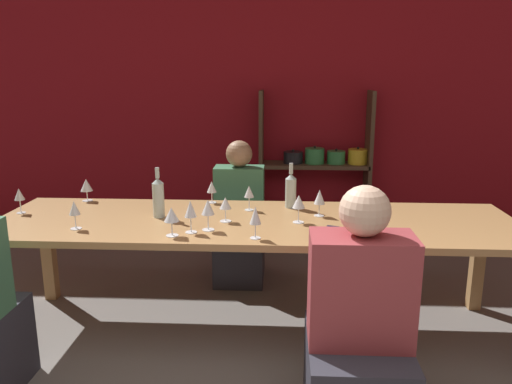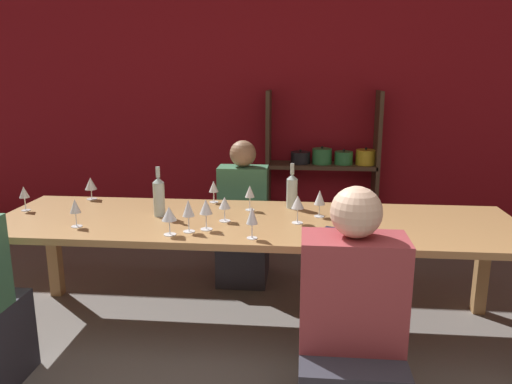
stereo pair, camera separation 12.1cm
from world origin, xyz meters
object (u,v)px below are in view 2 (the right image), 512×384
(wine_glass_red_e, at_px, (188,209))
(dining_table, at_px, (254,230))
(wine_glass_white_b, at_px, (250,192))
(wine_glass_white_c, at_px, (75,207))
(wine_bottle_green, at_px, (159,196))
(wine_glass_white_a, at_px, (252,216))
(wine_bottle_dark, at_px, (292,190))
(wine_glass_red_b, at_px, (206,208))
(wine_glass_red_d, at_px, (91,184))
(wine_glass_red_a, at_px, (320,198))
(wine_glass_white_f, at_px, (225,204))
(shelf_unit, at_px, (323,189))
(wine_glass_red_c, at_px, (298,203))
(wine_glass_white_d, at_px, (214,187))
(wine_glass_white_e, at_px, (169,215))
(wine_glass_empty_a, at_px, (24,193))
(person_far_a, at_px, (243,230))
(cell_phone, at_px, (328,231))

(wine_glass_red_e, bearing_deg, dining_table, 38.05)
(wine_glass_white_b, xyz_separation_m, wine_glass_white_c, (-0.97, -0.45, -0.00))
(wine_bottle_green, height_order, wine_glass_white_a, wine_bottle_green)
(wine_bottle_dark, bearing_deg, wine_glass_red_b, -132.46)
(wine_glass_red_d, bearing_deg, dining_table, -18.14)
(wine_glass_red_a, bearing_deg, wine_glass_white_f, -165.30)
(shelf_unit, height_order, wine_glass_red_c, shelf_unit)
(wine_bottle_green, height_order, wine_glass_white_d, wine_bottle_green)
(wine_glass_red_c, bearing_deg, wine_glass_white_e, -157.70)
(wine_glass_white_a, xyz_separation_m, wine_glass_white_c, (-1.04, 0.11, -0.01))
(shelf_unit, bearing_deg, wine_glass_white_d, -119.40)
(wine_glass_red_a, distance_m, wine_glass_empty_a, 1.90)
(wine_glass_white_b, xyz_separation_m, wine_glass_white_d, (-0.27, 0.18, -0.01))
(dining_table, bearing_deg, wine_glass_white_a, -86.57)
(wine_glass_red_b, height_order, wine_glass_white_e, wine_glass_red_b)
(wine_bottle_dark, distance_m, wine_glass_red_c, 0.35)
(wine_glass_white_c, distance_m, wine_glass_red_e, 0.67)
(wine_glass_white_c, xyz_separation_m, wine_glass_red_d, (-0.18, 0.63, -0.01))
(wine_bottle_green, distance_m, wine_glass_white_c, 0.50)
(wine_glass_red_a, bearing_deg, shelf_unit, 86.78)
(wine_bottle_green, xyz_separation_m, wine_glass_red_d, (-0.60, 0.36, -0.02))
(wine_glass_white_b, xyz_separation_m, wine_glass_white_e, (-0.39, -0.54, -0.00))
(wine_glass_white_d, distance_m, wine_glass_red_c, 0.73)
(wine_glass_red_c, relative_size, wine_glass_red_d, 1.08)
(wine_bottle_green, height_order, wine_glass_red_b, wine_bottle_green)
(wine_glass_white_a, bearing_deg, wine_glass_white_c, 173.82)
(wine_glass_red_c, height_order, wine_glass_white_e, wine_glass_red_c)
(shelf_unit, relative_size, person_far_a, 1.30)
(dining_table, relative_size, wine_glass_white_b, 19.29)
(wine_bottle_green, distance_m, wine_glass_red_a, 1.00)
(wine_glass_red_c, bearing_deg, wine_glass_red_b, -161.33)
(shelf_unit, distance_m, dining_table, 1.90)
(dining_table, height_order, wine_bottle_dark, wine_bottle_dark)
(wine_glass_red_c, relative_size, wine_glass_empty_a, 1.05)
(person_far_a, bearing_deg, shelf_unit, -122.94)
(wine_glass_white_d, relative_size, wine_glass_red_c, 0.89)
(wine_glass_red_b, bearing_deg, wine_glass_red_c, 18.67)
(wine_glass_red_c, distance_m, wine_glass_red_d, 1.52)
(wine_glass_empty_a, bearing_deg, shelf_unit, 41.51)
(wine_glass_white_b, relative_size, wine_glass_red_d, 1.05)
(shelf_unit, relative_size, wine_glass_white_a, 8.07)
(wine_bottle_dark, height_order, wine_glass_red_a, wine_bottle_dark)
(wine_bottle_green, xyz_separation_m, wine_glass_white_d, (0.28, 0.36, -0.02))
(wine_bottle_green, height_order, cell_phone, wine_bottle_green)
(wine_glass_white_c, bearing_deg, person_far_a, 50.96)
(wine_bottle_green, relative_size, wine_glass_empty_a, 1.93)
(wine_glass_white_c, bearing_deg, wine_glass_red_d, 105.82)
(cell_phone, bearing_deg, wine_glass_red_b, -178.31)
(dining_table, height_order, cell_phone, cell_phone)
(wine_bottle_green, relative_size, wine_glass_white_d, 2.06)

